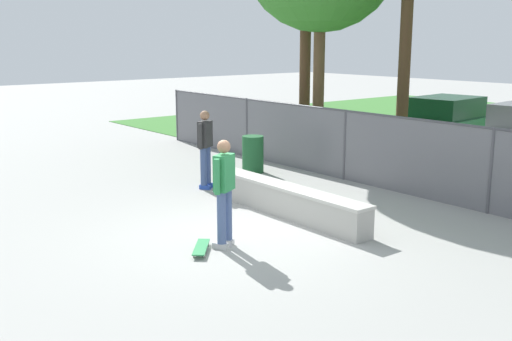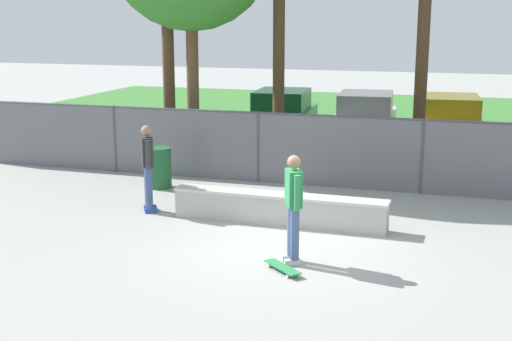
{
  "view_description": "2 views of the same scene",
  "coord_description": "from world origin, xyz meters",
  "px_view_note": "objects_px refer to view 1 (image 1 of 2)",
  "views": [
    {
      "loc": [
        8.13,
        -6.27,
        3.4
      ],
      "look_at": [
        -0.71,
        0.88,
        0.95
      ],
      "focal_mm": 42.61,
      "sensor_mm": 36.0,
      "label": 1
    },
    {
      "loc": [
        2.9,
        -11.09,
        4.01
      ],
      "look_at": [
        -1.12,
        1.84,
        0.96
      ],
      "focal_mm": 48.42,
      "sensor_mm": 36.0,
      "label": 2
    }
  ],
  "objects_px": {
    "trash_bin": "(253,154)",
    "skateboard": "(201,247)",
    "concrete_ledge": "(285,200)",
    "car_green": "(444,123)",
    "bystander": "(205,146)",
    "skateboarder": "(224,189)"
  },
  "relations": [
    {
      "from": "trash_bin",
      "to": "car_green",
      "type": "bearing_deg",
      "value": 80.4
    },
    {
      "from": "trash_bin",
      "to": "concrete_ledge",
      "type": "bearing_deg",
      "value": -29.65
    },
    {
      "from": "car_green",
      "to": "bystander",
      "type": "bearing_deg",
      "value": -93.2
    },
    {
      "from": "concrete_ledge",
      "to": "car_green",
      "type": "distance_m",
      "value": 9.07
    },
    {
      "from": "skateboard",
      "to": "trash_bin",
      "type": "xyz_separation_m",
      "value": [
        -4.23,
        4.47,
        0.41
      ]
    },
    {
      "from": "skateboarder",
      "to": "car_green",
      "type": "relative_size",
      "value": 0.42
    },
    {
      "from": "skateboard",
      "to": "bystander",
      "type": "xyz_separation_m",
      "value": [
        -3.57,
        2.54,
        0.94
      ]
    },
    {
      "from": "skateboard",
      "to": "trash_bin",
      "type": "distance_m",
      "value": 6.17
    },
    {
      "from": "concrete_ledge",
      "to": "skateboarder",
      "type": "height_order",
      "value": "skateboarder"
    },
    {
      "from": "skateboarder",
      "to": "skateboard",
      "type": "height_order",
      "value": "skateboarder"
    },
    {
      "from": "skateboard",
      "to": "bystander",
      "type": "bearing_deg",
      "value": 144.61
    },
    {
      "from": "concrete_ledge",
      "to": "trash_bin",
      "type": "height_order",
      "value": "trash_bin"
    },
    {
      "from": "skateboarder",
      "to": "skateboard",
      "type": "distance_m",
      "value": 1.03
    },
    {
      "from": "skateboarder",
      "to": "bystander",
      "type": "height_order",
      "value": "same"
    },
    {
      "from": "skateboarder",
      "to": "trash_bin",
      "type": "bearing_deg",
      "value": 136.73
    },
    {
      "from": "car_green",
      "to": "trash_bin",
      "type": "distance_m",
      "value": 6.87
    },
    {
      "from": "bystander",
      "to": "trash_bin",
      "type": "height_order",
      "value": "bystander"
    },
    {
      "from": "car_green",
      "to": "bystander",
      "type": "xyz_separation_m",
      "value": [
        -0.49,
        -8.7,
        0.17
      ]
    },
    {
      "from": "trash_bin",
      "to": "skateboard",
      "type": "bearing_deg",
      "value": -46.61
    },
    {
      "from": "skateboard",
      "to": "skateboarder",
      "type": "bearing_deg",
      "value": 82.33
    },
    {
      "from": "concrete_ledge",
      "to": "bystander",
      "type": "relative_size",
      "value": 2.36
    },
    {
      "from": "skateboard",
      "to": "car_green",
      "type": "xyz_separation_m",
      "value": [
        -3.08,
        11.24,
        0.77
      ]
    }
  ]
}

